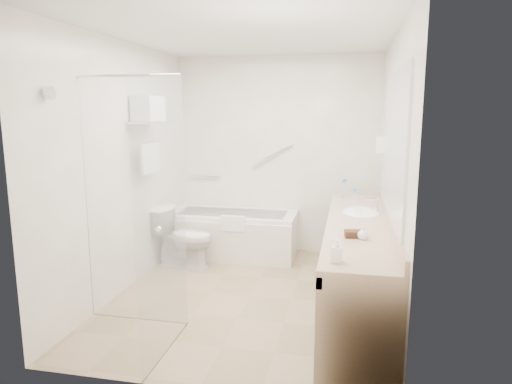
% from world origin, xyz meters
% --- Properties ---
extents(floor, '(3.20, 3.20, 0.00)m').
position_xyz_m(floor, '(0.00, 0.00, 0.00)').
color(floor, '#9E8162').
rests_on(floor, ground).
extents(ceiling, '(2.60, 3.20, 0.10)m').
position_xyz_m(ceiling, '(0.00, 0.00, 2.50)').
color(ceiling, silver).
rests_on(ceiling, wall_back).
extents(wall_back, '(2.60, 0.10, 2.50)m').
position_xyz_m(wall_back, '(0.00, 1.60, 1.25)').
color(wall_back, white).
rests_on(wall_back, ground).
extents(wall_front, '(2.60, 0.10, 2.50)m').
position_xyz_m(wall_front, '(0.00, -1.60, 1.25)').
color(wall_front, white).
rests_on(wall_front, ground).
extents(wall_left, '(0.10, 3.20, 2.50)m').
position_xyz_m(wall_left, '(-1.30, 0.00, 1.25)').
color(wall_left, white).
rests_on(wall_left, ground).
extents(wall_right, '(0.10, 3.20, 2.50)m').
position_xyz_m(wall_right, '(1.30, 0.00, 1.25)').
color(wall_right, white).
rests_on(wall_right, ground).
extents(bathtub, '(1.60, 0.73, 0.59)m').
position_xyz_m(bathtub, '(-0.50, 1.24, 0.28)').
color(bathtub, white).
rests_on(bathtub, floor).
extents(grab_bar_short, '(0.40, 0.03, 0.03)m').
position_xyz_m(grab_bar_short, '(-0.95, 1.56, 0.95)').
color(grab_bar_short, silver).
rests_on(grab_bar_short, wall_back).
extents(grab_bar_long, '(0.53, 0.03, 0.33)m').
position_xyz_m(grab_bar_long, '(-0.05, 1.56, 1.25)').
color(grab_bar_long, silver).
rests_on(grab_bar_long, wall_back).
extents(shower_enclosure, '(0.96, 0.91, 2.11)m').
position_xyz_m(shower_enclosure, '(-0.63, -0.93, 1.07)').
color(shower_enclosure, silver).
rests_on(shower_enclosure, floor).
extents(towel_shelf, '(0.24, 0.55, 0.81)m').
position_xyz_m(towel_shelf, '(-1.17, 0.35, 1.75)').
color(towel_shelf, silver).
rests_on(towel_shelf, wall_left).
extents(vanity_counter, '(0.55, 2.70, 0.95)m').
position_xyz_m(vanity_counter, '(1.02, -0.15, 0.64)').
color(vanity_counter, tan).
rests_on(vanity_counter, floor).
extents(sink, '(0.40, 0.52, 0.14)m').
position_xyz_m(sink, '(1.05, 0.25, 0.82)').
color(sink, white).
rests_on(sink, vanity_counter).
extents(faucet, '(0.03, 0.03, 0.14)m').
position_xyz_m(faucet, '(1.20, 0.25, 0.93)').
color(faucet, silver).
rests_on(faucet, vanity_counter).
extents(mirror, '(0.02, 2.00, 1.20)m').
position_xyz_m(mirror, '(1.29, -0.15, 1.55)').
color(mirror, silver).
rests_on(mirror, wall_right).
extents(hairdryer_unit, '(0.08, 0.10, 0.18)m').
position_xyz_m(hairdryer_unit, '(1.25, 1.05, 1.45)').
color(hairdryer_unit, white).
rests_on(hairdryer_unit, wall_right).
extents(toilet, '(0.75, 0.48, 0.70)m').
position_xyz_m(toilet, '(-0.95, 0.70, 0.35)').
color(toilet, white).
rests_on(toilet, floor).
extents(amenity_basket, '(0.17, 0.12, 0.05)m').
position_xyz_m(amenity_basket, '(0.99, -0.67, 0.88)').
color(amenity_basket, '#462719').
rests_on(amenity_basket, vanity_counter).
extents(soap_bottle_a, '(0.08, 0.16, 0.07)m').
position_xyz_m(soap_bottle_a, '(0.87, -1.30, 0.89)').
color(soap_bottle_a, white).
rests_on(soap_bottle_a, vanity_counter).
extents(soap_bottle_b, '(0.09, 0.11, 0.08)m').
position_xyz_m(soap_bottle_b, '(1.05, -0.73, 0.89)').
color(soap_bottle_b, white).
rests_on(soap_bottle_b, vanity_counter).
extents(water_bottle_left, '(0.06, 0.06, 0.18)m').
position_xyz_m(water_bottle_left, '(0.87, 1.10, 0.93)').
color(water_bottle_left, silver).
rests_on(water_bottle_left, vanity_counter).
extents(water_bottle_mid, '(0.07, 0.07, 0.22)m').
position_xyz_m(water_bottle_mid, '(0.88, 0.91, 0.95)').
color(water_bottle_mid, silver).
rests_on(water_bottle_mid, vanity_counter).
extents(water_bottle_right, '(0.06, 0.06, 0.19)m').
position_xyz_m(water_bottle_right, '(0.99, 0.48, 0.93)').
color(water_bottle_right, silver).
rests_on(water_bottle_right, vanity_counter).
extents(drinking_glass_near, '(0.09, 0.09, 0.10)m').
position_xyz_m(drinking_glass_near, '(0.84, 0.95, 0.90)').
color(drinking_glass_near, silver).
rests_on(drinking_glass_near, vanity_counter).
extents(drinking_glass_far, '(0.08, 0.08, 0.09)m').
position_xyz_m(drinking_glass_far, '(1.03, 0.07, 0.90)').
color(drinking_glass_far, silver).
rests_on(drinking_glass_far, vanity_counter).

